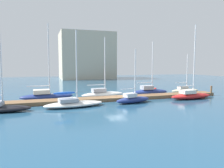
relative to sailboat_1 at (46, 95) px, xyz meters
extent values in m
plane|color=navy|center=(9.08, -3.32, -0.57)|extent=(120.00, 120.00, 0.00)
cube|color=brown|center=(9.08, -3.32, -0.35)|extent=(31.13, 2.37, 0.46)
cylinder|color=brown|center=(24.24, -4.35, 0.19)|extent=(0.28, 0.28, 1.53)
ellipsoid|color=black|center=(-4.65, -6.50, -0.23)|extent=(6.24, 2.50, 0.69)
cylinder|color=silver|center=(-4.35, -6.54, 3.97)|extent=(0.14, 0.14, 7.72)
ellipsoid|color=navy|center=(0.08, 0.00, -0.15)|extent=(7.21, 2.63, 0.85)
cube|color=silver|center=(-0.63, -0.03, 0.55)|extent=(2.21, 1.68, 0.55)
cylinder|color=silver|center=(0.44, 0.02, 5.01)|extent=(0.14, 0.14, 9.48)
cylinder|color=silver|center=(-1.05, -0.06, 1.34)|extent=(2.98, 0.28, 0.11)
ellipsoid|color=white|center=(2.88, -6.24, -0.26)|extent=(6.99, 2.98, 0.63)
cube|color=#9EA3AD|center=(2.21, -6.31, 0.26)|extent=(2.19, 1.80, 0.41)
cylinder|color=silver|center=(3.22, -6.20, 4.06)|extent=(0.14, 0.14, 8.00)
cylinder|color=silver|center=(1.80, -6.36, 1.08)|extent=(2.84, 0.42, 0.11)
ellipsoid|color=blue|center=(1.80, -6.36, 1.08)|extent=(2.59, 0.63, 0.28)
ellipsoid|color=white|center=(7.93, -0.55, -0.17)|extent=(6.68, 2.44, 0.82)
cube|color=#9EA3AD|center=(7.28, -0.63, 0.51)|extent=(2.08, 1.41, 0.53)
cylinder|color=silver|center=(8.25, -0.52, 4.20)|extent=(0.14, 0.14, 7.92)
cylinder|color=silver|center=(6.89, -0.67, 1.31)|extent=(2.74, 0.42, 0.11)
ellipsoid|color=navy|center=(10.32, -6.05, -0.19)|extent=(5.21, 2.57, 0.76)
cube|color=silver|center=(9.83, -6.17, 0.44)|extent=(1.70, 1.34, 0.50)
cylinder|color=silver|center=(10.56, -5.99, 3.18)|extent=(0.13, 0.13, 5.98)
cylinder|color=silver|center=(9.54, -6.23, 1.24)|extent=(2.07, 0.58, 0.10)
ellipsoid|color=navy|center=(15.71, -0.67, -0.12)|extent=(5.99, 2.09, 0.91)
cube|color=#9EA3AD|center=(15.11, -0.65, 0.64)|extent=(1.82, 1.41, 0.59)
cylinder|color=silver|center=(16.01, -0.67, 4.07)|extent=(0.14, 0.14, 7.46)
cylinder|color=silver|center=(14.76, -0.64, 1.42)|extent=(2.50, 0.17, 0.11)
ellipsoid|color=#B21E1E|center=(19.26, -5.91, -0.18)|extent=(6.65, 2.12, 0.79)
cube|color=silver|center=(18.60, -5.94, 0.47)|extent=(2.03, 1.37, 0.51)
cylinder|color=silver|center=(19.58, -5.90, 4.93)|extent=(0.14, 0.14, 9.43)
cylinder|color=silver|center=(18.20, -5.96, 1.28)|extent=(2.76, 0.23, 0.11)
ellipsoid|color=beige|center=(22.65, -0.26, -0.23)|extent=(5.19, 1.63, 0.69)
cube|color=silver|center=(22.13, -0.24, 0.34)|extent=(1.58, 1.07, 0.45)
cylinder|color=silver|center=(22.90, -0.27, 3.04)|extent=(0.13, 0.13, 5.85)
cylinder|color=silver|center=(21.83, -0.23, 1.15)|extent=(2.16, 0.18, 0.10)
sphere|color=red|center=(19.38, 4.12, -0.32)|extent=(0.52, 0.52, 0.52)
cube|color=#BCB299|center=(14.07, 41.07, 7.11)|extent=(17.47, 13.28, 15.37)
camera|label=1|loc=(-0.49, -29.80, 4.26)|focal=33.47mm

